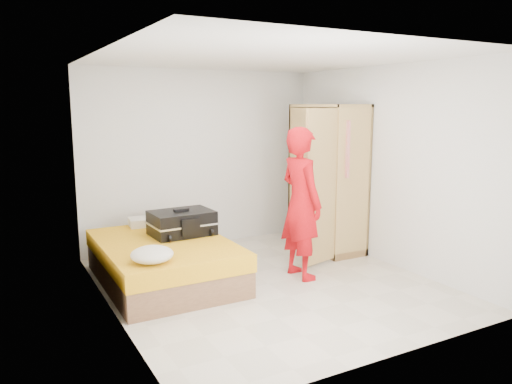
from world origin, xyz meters
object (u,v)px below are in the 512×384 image
wardrobe (327,182)px  suitcase (182,223)px  person (301,203)px  round_cushion (152,254)px  bed (164,261)px

wardrobe → suitcase: (-2.20, 0.00, -0.35)m
person → round_cushion: (-1.89, -0.11, -0.33)m
suitcase → round_cushion: (-0.66, -0.91, -0.06)m
bed → suitcase: size_ratio=2.58×
bed → round_cushion: round_cushion is taller
bed → suitcase: suitcase is taller
round_cushion → wardrobe: bearing=17.6°
wardrobe → round_cushion: (-2.86, -0.91, -0.42)m
wardrobe → suitcase: bearing=179.9°
round_cushion → person: bearing=3.4°
bed → suitcase: 0.53m
bed → wardrobe: size_ratio=0.96×
bed → suitcase: (0.30, 0.18, 0.40)m
wardrobe → suitcase: wardrobe is taller
bed → round_cushion: size_ratio=4.62×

